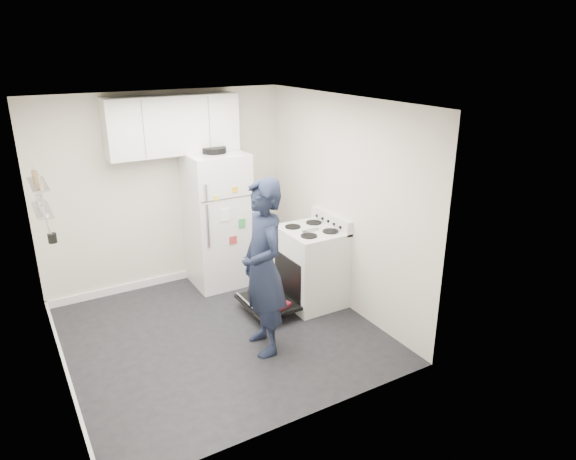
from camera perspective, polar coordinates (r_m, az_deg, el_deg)
room at (r=5.32m, az=-8.49°, el=-0.15°), size 3.21×3.21×2.51m
electric_range at (r=6.25m, az=2.46°, el=-4.11°), size 0.66×0.76×1.10m
open_oven_door at (r=6.11m, az=-2.38°, el=-7.73°), size 0.55×0.70×0.21m
refrigerator at (r=6.70m, az=-7.83°, el=1.20°), size 0.72×0.74×1.82m
upper_cabinets at (r=6.43m, az=-12.67°, el=11.32°), size 1.60×0.33×0.70m
wall_shelf_rack at (r=5.30m, az=-25.79°, el=3.28°), size 0.14×0.60×0.61m
person at (r=5.13m, az=-2.77°, el=-4.25°), size 0.51×0.71×1.83m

